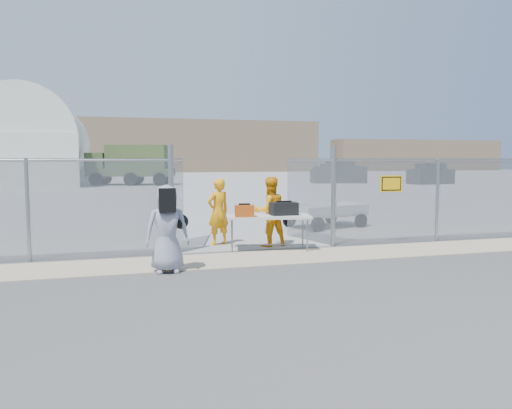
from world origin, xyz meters
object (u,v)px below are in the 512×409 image
object	(u,v)px
folding_table	(269,233)
visitor	(167,229)
security_worker_right	(270,212)
utility_trailer	(325,215)
security_worker_left	(218,212)

from	to	relation	value
folding_table	visitor	distance (m)	3.11
security_worker_right	utility_trailer	world-z (taller)	security_worker_right
security_worker_left	utility_trailer	xyz separation A→B (m)	(3.96, 2.35, -0.45)
folding_table	security_worker_right	xyz separation A→B (m)	(0.19, 0.53, 0.45)
folding_table	visitor	bearing A→B (deg)	-134.49
security_worker_left	folding_table	bearing A→B (deg)	112.31
visitor	utility_trailer	size ratio (longest dim) A/B	0.52
security_worker_left	security_worker_right	bearing A→B (deg)	134.97
security_worker_left	visitor	size ratio (longest dim) A/B	1.00
folding_table	security_worker_left	world-z (taller)	security_worker_left
utility_trailer	security_worker_right	bearing A→B (deg)	-151.10
folding_table	visitor	size ratio (longest dim) A/B	1.17
folding_table	visitor	world-z (taller)	visitor
visitor	utility_trailer	distance (m)	7.53
visitor	utility_trailer	bearing A→B (deg)	45.04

